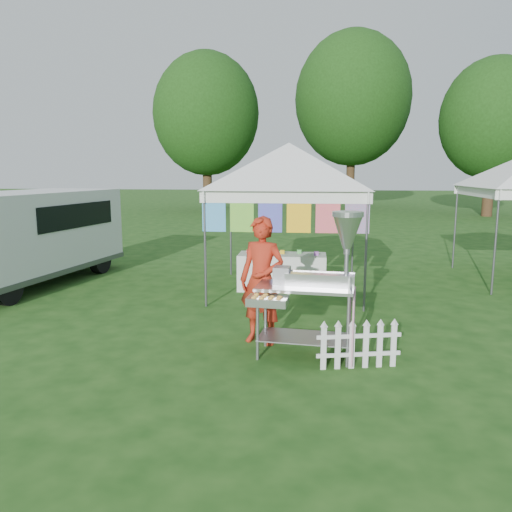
# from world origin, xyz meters

# --- Properties ---
(ground) EXTENTS (120.00, 120.00, 0.00)m
(ground) POSITION_xyz_m (0.00, 0.00, 0.00)
(ground) COLOR #194212
(ground) RESTS_ON ground
(canopy_main) EXTENTS (4.24, 4.24, 3.45)m
(canopy_main) POSITION_xyz_m (0.00, 3.49, 2.99)
(canopy_main) COLOR #59595E
(canopy_main) RESTS_ON ground
(tree_left) EXTENTS (6.40, 6.40, 9.53)m
(tree_left) POSITION_xyz_m (-6.00, 24.00, 5.83)
(tree_left) COLOR #322012
(tree_left) RESTS_ON ground
(tree_mid) EXTENTS (7.60, 7.60, 11.52)m
(tree_mid) POSITION_xyz_m (3.00, 28.00, 7.14)
(tree_mid) COLOR #322012
(tree_mid) RESTS_ON ground
(tree_right) EXTENTS (5.60, 5.60, 8.42)m
(tree_right) POSITION_xyz_m (10.00, 22.00, 5.18)
(tree_right) COLOR #322012
(tree_right) RESTS_ON ground
(donut_cart) EXTENTS (1.47, 0.91, 1.94)m
(donut_cart) POSITION_xyz_m (0.61, -0.25, 1.14)
(donut_cart) COLOR gray
(donut_cart) RESTS_ON ground
(vendor) EXTENTS (0.77, 0.63, 1.82)m
(vendor) POSITION_xyz_m (-0.21, 0.27, 0.91)
(vendor) COLOR #AA2715
(vendor) RESTS_ON ground
(cargo_van) EXTENTS (2.66, 5.06, 2.01)m
(cargo_van) POSITION_xyz_m (-5.65, 3.51, 1.08)
(cargo_van) COLOR silver
(cargo_van) RESTS_ON ground
(picket_fence) EXTENTS (1.06, 0.27, 0.56)m
(picket_fence) POSITION_xyz_m (1.09, -0.56, 0.29)
(picket_fence) COLOR silver
(picket_fence) RESTS_ON ground
(display_table) EXTENTS (1.80, 0.70, 0.75)m
(display_table) POSITION_xyz_m (-0.12, 3.55, 0.38)
(display_table) COLOR white
(display_table) RESTS_ON ground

